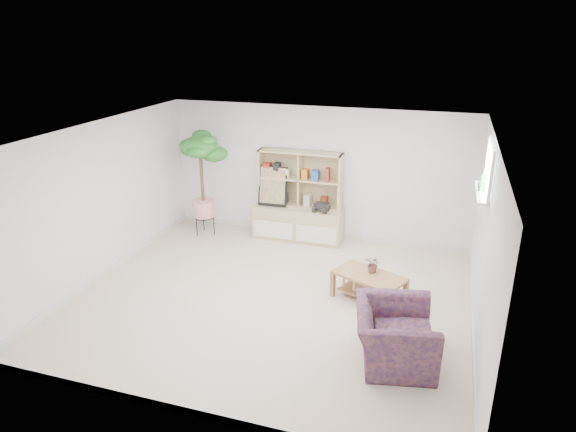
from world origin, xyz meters
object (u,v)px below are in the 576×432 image
(storage_unit, at_px, (299,197))
(armchair, at_px, (395,332))
(floor_tree, at_px, (202,185))
(coffee_table, at_px, (369,287))

(storage_unit, relative_size, armchair, 1.56)
(armchair, bearing_deg, floor_tree, 41.82)
(floor_tree, bearing_deg, coffee_table, -24.91)
(storage_unit, bearing_deg, coffee_table, -49.35)
(storage_unit, height_order, floor_tree, floor_tree)
(coffee_table, relative_size, armchair, 0.95)
(storage_unit, xyz_separation_m, floor_tree, (-1.75, -0.31, 0.16))
(storage_unit, bearing_deg, floor_tree, -169.97)
(storage_unit, distance_m, floor_tree, 1.78)
(storage_unit, height_order, armchair, storage_unit)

